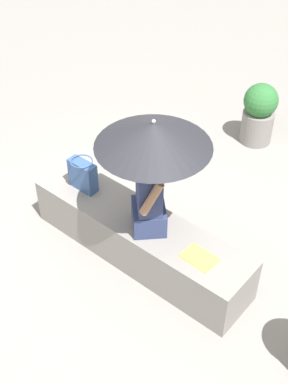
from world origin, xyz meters
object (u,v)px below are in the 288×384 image
magazine (199,258)px  planter_near (259,113)px  parasol (153,135)px  handbag_black (83,175)px  person_seated (149,192)px

magazine → planter_near: planter_near is taller
parasol → handbag_black: (0.82, 0.03, -0.79)m
parasol → planter_near: bearing=-82.8°
handbag_black → magazine: handbag_black is taller
person_seated → handbag_black: bearing=-0.1°
handbag_black → planter_near: (-0.52, -2.37, -0.24)m
person_seated → planter_near: bearing=-83.3°
handbag_black → planter_near: handbag_black is taller
handbag_black → magazine: 1.38m
handbag_black → magazine: size_ratio=1.14×
magazine → planter_near: bearing=-67.6°
person_seated → planter_near: person_seated is taller
person_seated → planter_near: 2.44m
person_seated → parasol: 0.56m
magazine → planter_near: (0.85, -2.40, -0.08)m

